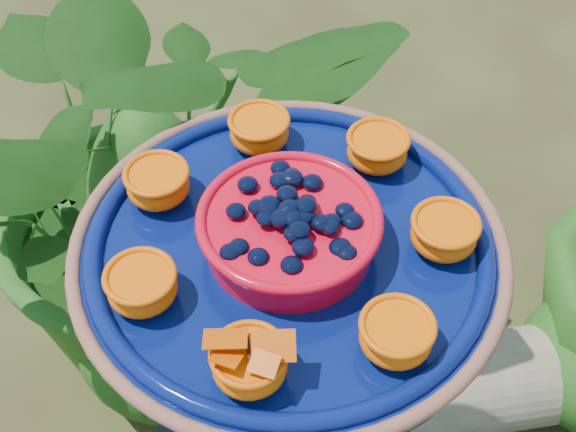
# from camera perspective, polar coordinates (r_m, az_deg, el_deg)

# --- Properties ---
(tripod_stand) EXTENTS (0.35, 0.37, 0.93)m
(tripod_stand) POSITION_cam_1_polar(r_m,az_deg,el_deg) (1.24, 0.07, -14.31)
(tripod_stand) COLOR black
(tripod_stand) RESTS_ON ground
(feeder_dish) EXTENTS (0.50, 0.50, 0.11)m
(feeder_dish) POSITION_cam_1_polar(r_m,az_deg,el_deg) (0.90, 0.10, -2.23)
(feeder_dish) COLOR #071458
(feeder_dish) RESTS_ON tripod_stand
(driftwood_log) EXTENTS (0.70, 0.43, 0.22)m
(driftwood_log) POSITION_cam_1_polar(r_m,az_deg,el_deg) (1.85, 13.97, -11.41)
(driftwood_log) COLOR tan
(driftwood_log) RESTS_ON ground
(shrub_back_left) EXTENTS (1.19, 1.13, 1.03)m
(shrub_back_left) POSITION_cam_1_polar(r_m,az_deg,el_deg) (1.65, -9.86, 2.92)
(shrub_back_left) COLOR #225015
(shrub_back_left) RESTS_ON ground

